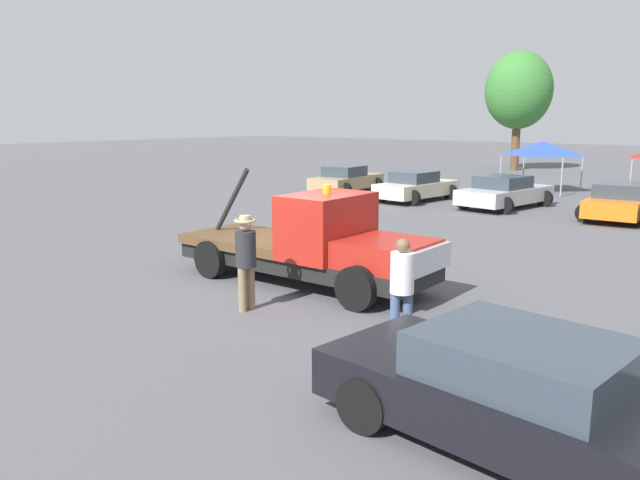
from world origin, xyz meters
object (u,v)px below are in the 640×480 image
at_px(parked_car_silver, 505,192).
at_px(canopy_tent_blue, 543,148).
at_px(parked_car_tan, 346,180).
at_px(foreground_car, 538,400).
at_px(person_at_hood, 246,255).
at_px(person_near_truck, 402,283).
at_px(traffic_cone, 396,251).
at_px(tow_truck, 316,246).
at_px(parked_car_cream, 416,187).
at_px(parked_car_orange, 620,201).
at_px(tree_center, 519,91).

relative_size(parked_car_silver, canopy_tent_blue, 1.56).
bearing_deg(parked_car_tan, parked_car_silver, -95.75).
bearing_deg(foreground_car, person_at_hood, 170.34).
relative_size(person_near_truck, traffic_cone, 3.22).
xyz_separation_m(tow_truck, traffic_cone, (0.09, 3.17, -0.65)).
bearing_deg(foreground_car, parked_car_cream, 129.63).
height_order(parked_car_orange, traffic_cone, parked_car_orange).
bearing_deg(parked_car_cream, foreground_car, -140.82).
relative_size(parked_car_silver, traffic_cone, 8.76).
relative_size(parked_car_tan, canopy_tent_blue, 1.48).
xyz_separation_m(foreground_car, tree_center, (-15.14, 36.56, 4.83)).
height_order(parked_car_cream, traffic_cone, parked_car_cream).
height_order(parked_car_orange, canopy_tent_blue, canopy_tent_blue).
bearing_deg(person_at_hood, traffic_cone, -89.40).
distance_m(parked_car_tan, tree_center, 18.92).
distance_m(foreground_car, person_near_truck, 3.69).
bearing_deg(person_near_truck, tow_truck, 12.97).
bearing_deg(person_near_truck, parked_car_cream, -18.15).
bearing_deg(parked_car_silver, parked_car_orange, -82.28).
height_order(tow_truck, person_at_hood, tow_truck).
distance_m(parked_car_cream, tree_center, 19.64).
xyz_separation_m(person_near_truck, parked_car_tan, (-13.28, 16.23, -0.37)).
bearing_deg(parked_car_cream, person_at_hood, -155.29).
height_order(canopy_tent_blue, traffic_cone, canopy_tent_blue).
height_order(person_at_hood, traffic_cone, person_at_hood).
bearing_deg(foreground_car, parked_car_orange, 106.85).
relative_size(tow_truck, parked_car_orange, 1.30).
relative_size(parked_car_cream, parked_car_silver, 0.91).
bearing_deg(person_at_hood, person_near_truck, -173.27).
distance_m(parked_car_orange, tree_center, 22.21).
xyz_separation_m(parked_car_cream, tree_center, (-3.11, 18.78, 4.83)).
relative_size(parked_car_cream, parked_car_orange, 0.91).
height_order(parked_car_cream, parked_car_orange, same).
relative_size(person_at_hood, parked_car_orange, 0.39).
bearing_deg(tow_truck, parked_car_cream, 110.80).
xyz_separation_m(canopy_tent_blue, traffic_cone, (2.70, -17.80, -1.90)).
xyz_separation_m(tow_truck, foreground_car, (6.41, -3.96, -0.25)).
height_order(foreground_car, parked_car_orange, same).
bearing_deg(tow_truck, foreground_car, -32.99).
distance_m(foreground_car, parked_car_silver, 19.91).
relative_size(person_near_truck, tree_center, 0.22).
bearing_deg(person_near_truck, foreground_car, -172.38).
relative_size(person_at_hood, parked_car_silver, 0.39).
height_order(person_at_hood, parked_car_tan, person_at_hood).
xyz_separation_m(parked_car_orange, tree_center, (-11.50, 18.38, 4.83)).
xyz_separation_m(parked_car_tan, canopy_tent_blue, (7.29, 6.62, 1.51)).
xyz_separation_m(parked_car_cream, parked_car_orange, (8.40, 0.40, 0.00)).
bearing_deg(canopy_tent_blue, parked_car_tan, -137.76).
bearing_deg(parked_car_tan, traffic_cone, -143.21).
xyz_separation_m(person_at_hood, canopy_tent_blue, (-2.72, 23.21, 1.06)).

